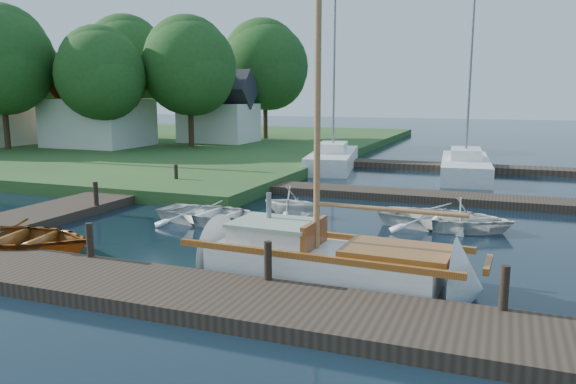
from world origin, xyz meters
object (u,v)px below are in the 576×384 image
(mooring_post_4, at_px, (96,194))
(tree_5, at_px, (29,76))
(tree_7, at_px, (265,65))
(tender_a, at_px, (213,211))
(marina_boat_2, at_px, (465,165))
(mooring_post_3, at_px, (504,288))
(sailboat, at_px, (332,264))
(tree_1, at_px, (1,60))
(tree_4, at_px, (127,63))
(tree_2, at_px, (101,74))
(tender_d, at_px, (463,212))
(tree_3, at_px, (190,66))
(tender_c, at_px, (446,215))
(mooring_post_2, at_px, (268,261))
(tender_b, at_px, (292,199))
(mooring_post_5, at_px, (176,174))
(dinghy, at_px, (13,235))
(house_a, at_px, (98,110))
(house_c, at_px, (219,114))
(marina_boat_0, at_px, (333,158))
(mooring_post_1, at_px, (90,240))

(mooring_post_4, bearing_deg, tree_5, 138.92)
(mooring_post_4, height_order, tree_7, tree_7)
(tender_a, relative_size, marina_boat_2, 0.31)
(mooring_post_3, xyz_separation_m, sailboat, (-3.54, 1.32, -0.36))
(tree_1, height_order, tree_4, tree_4)
(mooring_post_3, height_order, tree_2, tree_2)
(mooring_post_3, bearing_deg, tender_d, 99.45)
(tree_7, bearing_deg, tree_3, -104.04)
(sailboat, xyz_separation_m, tree_3, (-16.46, 21.73, 5.47))
(sailboat, distance_m, tender_c, 6.11)
(mooring_post_3, height_order, tree_3, tree_3)
(mooring_post_2, bearing_deg, mooring_post_4, 149.53)
(tender_c, bearing_deg, tender_d, -87.08)
(tree_7, bearing_deg, marina_boat_2, -37.90)
(tree_4, relative_size, tree_5, 1.19)
(mooring_post_3, relative_size, tender_c, 0.20)
(tender_b, height_order, tree_4, tree_4)
(mooring_post_2, bearing_deg, tree_3, 123.92)
(tender_c, height_order, tree_4, tree_4)
(mooring_post_5, distance_m, tender_c, 11.67)
(mooring_post_4, xyz_separation_m, tender_a, (4.37, 0.20, -0.31))
(dinghy, height_order, marina_boat_2, marina_boat_2)
(dinghy, bearing_deg, house_a, 24.51)
(mooring_post_2, xyz_separation_m, tree_2, (-19.50, 19.05, 4.55))
(tender_c, distance_m, house_c, 27.10)
(tree_5, bearing_deg, tree_2, -26.57)
(mooring_post_2, xyz_separation_m, house_c, (-15.50, 27.00, 1.88))
(tree_1, distance_m, tree_4, 10.20)
(marina_boat_2, bearing_deg, mooring_post_4, 135.65)
(marina_boat_2, height_order, tree_2, marina_boat_2)
(mooring_post_4, relative_size, marina_boat_2, 0.07)
(mooring_post_2, height_order, mooring_post_3, same)
(tree_5, bearing_deg, tender_b, -31.36)
(marina_boat_2, bearing_deg, dinghy, 146.07)
(tender_a, bearing_deg, mooring_post_3, -116.32)
(tree_3, bearing_deg, house_c, 90.03)
(tender_d, distance_m, house_c, 27.44)
(tender_c, height_order, tree_2, tree_2)
(mooring_post_5, bearing_deg, marina_boat_0, 66.44)
(tree_3, bearing_deg, tree_4, 153.43)
(tender_b, distance_m, tree_2, 21.50)
(sailboat, relative_size, dinghy, 2.27)
(marina_boat_0, bearing_deg, mooring_post_1, 169.46)
(mooring_post_1, relative_size, mooring_post_5, 1.00)
(house_a, distance_m, tree_7, 13.25)
(tender_a, bearing_deg, house_a, 52.46)
(house_c, height_order, tree_4, tree_4)
(tree_2, xyz_separation_m, tree_3, (4.00, 4.00, 0.56))
(marina_boat_2, relative_size, tree_1, 1.30)
(tree_2, xyz_separation_m, tree_5, (-12.00, 6.00, 0.17))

